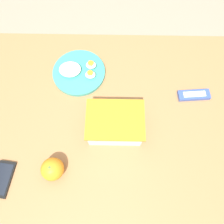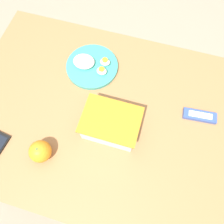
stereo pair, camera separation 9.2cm
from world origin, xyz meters
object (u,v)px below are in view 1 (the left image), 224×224
candy_bar (194,95)px  cell_phone (3,179)px  rice_plate (78,72)px  orange_fruit (52,169)px  food_container (115,124)px

candy_bar → cell_phone: candy_bar is taller
rice_plate → cell_phone: rice_plate is taller
orange_fruit → rice_plate: bearing=-97.5°
candy_bar → cell_phone: bearing=25.5°
orange_fruit → candy_bar: size_ratio=0.60×
rice_plate → cell_phone: (0.26, 0.48, -0.01)m
candy_bar → orange_fruit: bearing=30.0°
orange_fruit → candy_bar: orange_fruit is taller
rice_plate → candy_bar: (-0.52, 0.11, -0.01)m
food_container → rice_plate: 0.32m
orange_fruit → rice_plate: 0.45m
candy_bar → cell_phone: size_ratio=1.00×
orange_fruit → rice_plate: (-0.06, -0.45, -0.03)m
food_container → cell_phone: (0.43, 0.22, -0.04)m
orange_fruit → cell_phone: orange_fruit is taller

